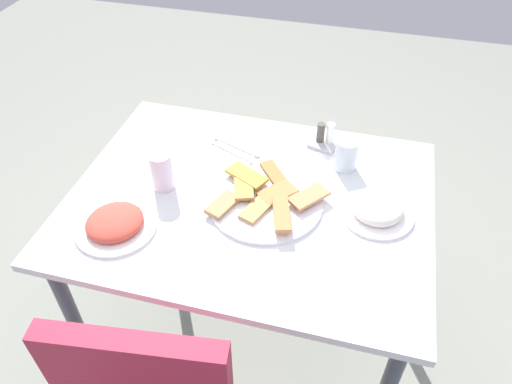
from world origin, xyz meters
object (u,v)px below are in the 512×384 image
(spoon, at_px, (233,152))
(fork, at_px, (236,146))
(pide_platter, at_px, (265,200))
(paper_napkin, at_px, (235,150))
(dining_table, at_px, (250,219))
(salad_plate_rice, at_px, (377,209))
(soda_can, at_px, (162,171))
(drinking_glass, at_px, (346,154))
(salad_plate_greens, at_px, (115,223))
(condiment_caddy, at_px, (325,138))

(spoon, bearing_deg, fork, -66.49)
(pide_platter, relative_size, paper_napkin, 2.27)
(fork, bearing_deg, dining_table, 136.33)
(dining_table, distance_m, pide_platter, 0.11)
(salad_plate_rice, bearing_deg, soda_can, 3.84)
(dining_table, distance_m, paper_napkin, 0.25)
(dining_table, xyz_separation_m, soda_can, (0.26, 0.02, 0.15))
(drinking_glass, bearing_deg, dining_table, 39.81)
(soda_can, xyz_separation_m, spoon, (-0.16, -0.21, -0.06))
(dining_table, distance_m, salad_plate_greens, 0.41)
(salad_plate_greens, relative_size, fork, 1.24)
(drinking_glass, height_order, spoon, drinking_glass)
(dining_table, relative_size, drinking_glass, 10.37)
(spoon, bearing_deg, pide_platter, 151.66)
(pide_platter, xyz_separation_m, soda_can, (0.31, 0.01, 0.05))
(pide_platter, xyz_separation_m, salad_plate_greens, (0.38, 0.20, 0.01))
(soda_can, bearing_deg, pide_platter, -178.48)
(salad_plate_greens, bearing_deg, pide_platter, -151.61)
(soda_can, height_order, spoon, soda_can)
(dining_table, xyz_separation_m, paper_napkin, (0.11, -0.21, 0.09))
(salad_plate_rice, height_order, drinking_glass, drinking_glass)
(pide_platter, xyz_separation_m, drinking_glass, (-0.20, -0.22, 0.04))
(paper_napkin, bearing_deg, fork, -90.00)
(pide_platter, distance_m, salad_plate_greens, 0.43)
(spoon, relative_size, condiment_caddy, 1.68)
(dining_table, xyz_separation_m, salad_plate_rice, (-0.37, -0.02, 0.11))
(salad_plate_rice, xyz_separation_m, soda_can, (0.63, 0.04, 0.04))
(paper_napkin, bearing_deg, salad_plate_greens, 62.47)
(pide_platter, bearing_deg, soda_can, 1.52)
(drinking_glass, bearing_deg, salad_plate_rice, 121.50)
(salad_plate_rice, distance_m, spoon, 0.50)
(salad_plate_rice, xyz_separation_m, paper_napkin, (0.48, -0.18, -0.02))
(pide_platter, xyz_separation_m, spoon, (0.16, -0.20, -0.01))
(drinking_glass, xyz_separation_m, condiment_caddy, (0.08, -0.10, -0.02))
(soda_can, bearing_deg, fork, -122.70)
(salad_plate_greens, bearing_deg, salad_plate_rice, -161.17)
(dining_table, relative_size, salad_plate_greens, 4.67)
(salad_plate_greens, bearing_deg, dining_table, -146.68)
(pide_platter, height_order, paper_napkin, pide_platter)
(soda_can, relative_size, paper_napkin, 0.79)
(salad_plate_rice, height_order, spoon, salad_plate_rice)
(salad_plate_greens, distance_m, drinking_glass, 0.72)
(salad_plate_greens, xyz_separation_m, salad_plate_rice, (-0.70, -0.24, 0.00))
(salad_plate_greens, distance_m, soda_can, 0.21)
(dining_table, relative_size, condiment_caddy, 9.55)
(pide_platter, height_order, spoon, pide_platter)
(drinking_glass, xyz_separation_m, fork, (0.36, -0.01, -0.05))
(salad_plate_greens, distance_m, spoon, 0.46)
(pide_platter, distance_m, paper_napkin, 0.27)
(dining_table, bearing_deg, soda_can, 4.34)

